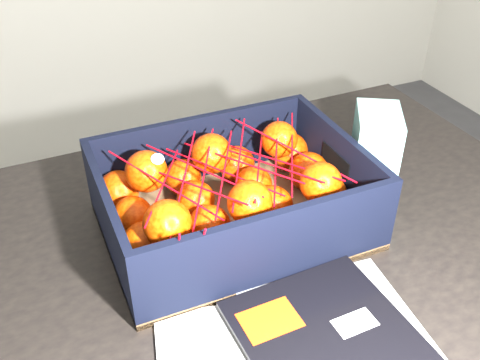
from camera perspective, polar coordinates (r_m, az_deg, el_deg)
name	(u,v)px	position (r m, az deg, el deg)	size (l,w,h in m)	color
table	(229,303)	(0.91, -1.19, -12.60)	(1.21, 0.82, 0.75)	black
produce_crate	(232,206)	(0.87, -0.79, -2.69)	(0.40, 0.30, 0.13)	brown
clementine_heap	(233,197)	(0.86, -0.73, -1.75)	(0.38, 0.28, 0.12)	#DD3804
mesh_net	(229,171)	(0.82, -1.12, 0.90)	(0.33, 0.26, 0.09)	#BA0613
retail_carton	(374,155)	(0.95, 13.70, 2.53)	(0.07, 0.10, 0.16)	silver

